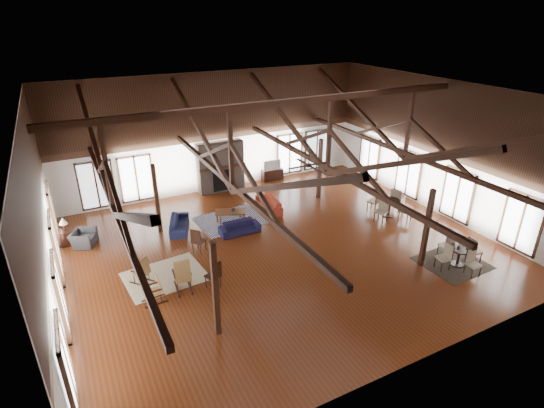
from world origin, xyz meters
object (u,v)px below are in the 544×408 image
coffee_table (230,212)px  armchair (84,238)px  sofa_orange (269,204)px  tv_console (272,175)px  sofa_navy_front (240,228)px  sofa_navy_left (179,224)px  cafe_table_far (389,205)px  cafe_table_near (459,253)px

coffee_table → armchair: 6.09m
sofa_orange → armchair: (-8.15, 0.35, 0.03)m
sofa_orange → tv_console: tv_console is taller
sofa_navy_front → sofa_navy_left: (-2.19, 1.48, 0.02)m
sofa_navy_left → tv_console: bearing=-41.8°
sofa_orange → coffee_table: 2.15m
sofa_navy_front → sofa_orange: 2.66m
armchair → tv_console: size_ratio=0.80×
sofa_navy_left → sofa_navy_front: bearing=-104.4°
cafe_table_far → tv_console: 7.02m
sofa_orange → cafe_table_near: cafe_table_near is taller
sofa_orange → tv_console: 3.82m
sofa_navy_left → tv_console: tv_console is taller
cafe_table_near → tv_console: bearing=101.4°
sofa_navy_left → cafe_table_far: bearing=-89.3°
sofa_navy_front → cafe_table_far: size_ratio=0.82×
sofa_orange → coffee_table: bearing=-72.6°
sofa_navy_front → coffee_table: 1.19m
coffee_table → armchair: bearing=-165.3°
sofa_navy_front → cafe_table_near: 8.65m
sofa_navy_front → sofa_orange: size_ratio=0.90×
coffee_table → sofa_orange: bearing=31.7°
sofa_navy_front → coffee_table: (0.06, 1.17, 0.20)m
sofa_navy_left → armchair: (-3.79, 0.42, 0.04)m
cafe_table_far → armchair: bearing=164.6°
coffee_table → cafe_table_far: bearing=-0.9°
sofa_navy_left → cafe_table_far: cafe_table_far is taller
tv_console → cafe_table_near: bearing=-78.6°
sofa_navy_left → cafe_table_near: bearing=-111.8°
sofa_navy_front → sofa_navy_left: sofa_navy_left is taller
tv_console → armchair: bearing=-163.5°
cafe_table_near → sofa_orange: bearing=118.4°
sofa_navy_left → armchair: 3.81m
sofa_orange → armchair: size_ratio=2.01×
sofa_navy_left → tv_console: (6.24, 3.40, 0.03)m
sofa_orange → coffee_table: sofa_orange is taller
sofa_orange → sofa_navy_left: bearing=-81.8°
sofa_navy_front → cafe_table_near: (6.24, -5.99, 0.24)m
sofa_orange → cafe_table_near: size_ratio=1.00×
armchair → cafe_table_near: (12.22, -7.89, 0.18)m
cafe_table_near → tv_console: 11.08m
sofa_orange → armchair: armchair is taller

